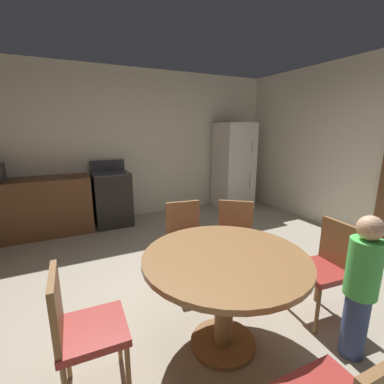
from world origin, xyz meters
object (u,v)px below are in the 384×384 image
object	(u,v)px
oven_range	(112,198)
chair_west	(80,326)
dining_table	(225,275)
chair_northeast	(234,236)
chair_east	(327,264)
refrigerator	(233,166)
person_child	(361,285)
chair_north	(186,237)

from	to	relation	value
oven_range	chair_west	size ratio (longest dim) A/B	1.26
dining_table	chair_northeast	bearing A→B (deg)	50.95
chair_east	refrigerator	bearing A→B (deg)	-105.19
refrigerator	chair_east	size ratio (longest dim) A/B	2.02
oven_range	chair_east	distance (m)	3.50
oven_range	person_child	bearing A→B (deg)	-73.64
chair_east	person_child	world-z (taller)	person_child
chair_west	refrigerator	bearing A→B (deg)	45.81
dining_table	person_child	xyz separation A→B (m)	(0.81, -0.50, -0.02)
dining_table	person_child	bearing A→B (deg)	-31.81
chair_northeast	chair_east	size ratio (longest dim) A/B	1.00
person_child	oven_range	bearing A→B (deg)	-41.83
refrigerator	chair_east	xyz separation A→B (m)	(-1.23, -3.21, -0.38)
dining_table	chair_west	world-z (taller)	chair_west
chair_north	person_child	size ratio (longest dim) A/B	0.80
refrigerator	person_child	size ratio (longest dim) A/B	1.61
dining_table	chair_north	size ratio (longest dim) A/B	1.39
oven_range	dining_table	world-z (taller)	oven_range
person_child	chair_west	bearing A→B (deg)	15.18
chair_north	chair_northeast	size ratio (longest dim) A/B	1.00
chair_north	person_child	xyz separation A→B (m)	(0.67, -1.49, 0.08)
oven_range	chair_east	xyz separation A→B (m)	(1.26, -3.26, 0.03)
oven_range	chair_east	size ratio (longest dim) A/B	1.26
chair_northeast	chair_west	xyz separation A→B (m)	(-1.63, -0.74, 0.00)
chair_north	chair_west	size ratio (longest dim) A/B	1.00
person_child	chair_east	bearing A→B (deg)	-82.59
oven_range	chair_north	size ratio (longest dim) A/B	1.26
person_child	chair_north	bearing A→B (deg)	-33.98
oven_range	chair_east	world-z (taller)	oven_range
refrigerator	dining_table	bearing A→B (deg)	-125.54
refrigerator	chair_north	distance (m)	3.00
oven_range	dining_table	size ratio (longest dim) A/B	0.91
chair_northeast	chair_west	size ratio (longest dim) A/B	1.00
chair_north	chair_northeast	bearing A→B (deg)	74.51
chair_northeast	person_child	bearing A→B (deg)	47.14
chair_northeast	chair_east	xyz separation A→B (m)	(0.36, -0.88, 0.00)
oven_range	chair_northeast	size ratio (longest dim) A/B	1.26
dining_table	chair_west	distance (m)	1.00
chair_east	oven_range	bearing A→B (deg)	-63.16
refrigerator	chair_north	xyz separation A→B (m)	(-2.08, -2.12, -0.38)
chair_west	person_child	distance (m)	1.89
oven_range	person_child	size ratio (longest dim) A/B	1.01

